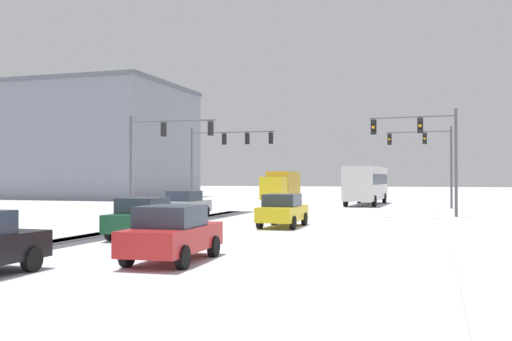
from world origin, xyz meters
The scene contains 15 objects.
wheel_track_left_lane centered at (-4.59, 14.81, 0.00)m, with size 1.14×32.58×0.01m, color #424247.
wheel_track_right_lane centered at (-3.64, 14.81, 0.00)m, with size 0.96×32.58×0.01m, color #424247.
wheel_track_center centered at (-4.85, 14.81, 0.00)m, with size 0.89×32.58×0.01m, color #424247.
sidewalk_kerb_right centered at (11.60, 13.33, 0.06)m, with size 4.00×32.58×0.12m, color white.
traffic_signal_far_right centered at (8.47, 39.69, 4.60)m, with size 5.11×0.53×6.50m.
traffic_signal_far_left centered at (-7.31, 35.66, 4.83)m, with size 7.23×0.41×6.50m.
traffic_signal_near_right centered at (8.45, 27.73, 4.61)m, with size 5.16×0.58×6.50m.
traffic_signal_near_left centered at (-8.15, 25.72, 4.64)m, with size 5.98×0.56×6.50m.
car_silver_lead centered at (-5.45, 23.77, 0.82)m, with size 1.94×4.16×1.62m.
car_yellow_cab_second centered at (1.89, 19.07, 0.82)m, with size 1.86×4.11×1.62m.
car_dark_green_third centered at (-2.12, 12.40, 0.82)m, with size 1.98×4.18×1.62m.
car_red_fourth centered at (1.86, 6.68, 0.82)m, with size 1.99×4.18×1.62m.
bus_oncoming centered at (3.09, 44.12, 1.99)m, with size 2.90×11.07×3.38m.
box_truck_delivery centered at (-5.11, 45.24, 1.63)m, with size 2.35×7.42×3.02m.
office_building_far_left_block centered at (-30.43, 53.31, 6.77)m, with size 20.09×17.92×13.53m.
Camera 1 is at (9.15, -8.61, 2.42)m, focal length 40.89 mm.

